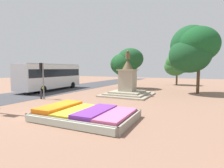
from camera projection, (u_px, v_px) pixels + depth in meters
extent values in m
plane|color=#8C6651|center=(65.00, 113.00, 11.35)|extent=(93.27, 93.27, 0.00)
cube|color=#38281C|center=(86.00, 116.00, 10.00)|extent=(5.46, 3.51, 0.38)
cube|color=gray|center=(66.00, 124.00, 8.45)|extent=(5.55, 0.29, 0.42)
cube|color=gray|center=(100.00, 109.00, 11.56)|extent=(5.55, 0.29, 0.42)
cube|color=gray|center=(50.00, 110.00, 11.13)|extent=(0.22, 3.53, 0.42)
cube|color=gray|center=(131.00, 121.00, 8.88)|extent=(0.22, 3.53, 0.42)
cube|color=orange|center=(59.00, 107.00, 10.77)|extent=(1.39, 3.17, 0.28)
cube|color=yellow|center=(77.00, 110.00, 10.25)|extent=(1.39, 3.17, 0.12)
cube|color=#72339E|center=(96.00, 111.00, 9.71)|extent=(1.39, 3.17, 0.23)
cube|color=#D86699|center=(117.00, 115.00, 9.18)|extent=(1.39, 3.17, 0.16)
cube|color=#B2BCAD|center=(66.00, 124.00, 8.40)|extent=(5.27, 0.38, 0.34)
cube|color=gray|center=(127.00, 95.00, 18.81)|extent=(4.94, 4.94, 0.16)
cube|color=#9D937F|center=(127.00, 93.00, 18.79)|extent=(4.07, 4.07, 0.16)
cube|color=#9D937F|center=(127.00, 92.00, 18.78)|extent=(3.21, 3.21, 0.16)
cube|color=#9E937F|center=(128.00, 81.00, 18.68)|extent=(1.55, 1.55, 2.20)
cube|color=#9E937F|center=(128.00, 70.00, 18.57)|extent=(1.83, 1.83, 0.12)
cone|color=brown|center=(128.00, 64.00, 18.52)|extent=(1.16, 1.16, 1.09)
cylinder|color=brown|center=(128.00, 56.00, 18.45)|extent=(0.50, 0.50, 0.64)
sphere|color=brown|center=(128.00, 52.00, 18.41)|extent=(0.28, 0.28, 0.28)
cylinder|color=brown|center=(127.00, 55.00, 18.73)|extent=(0.42, 0.47, 0.44)
cylinder|color=slate|center=(43.00, 81.00, 16.49)|extent=(0.12, 0.12, 3.41)
cube|color=black|center=(41.00, 67.00, 16.46)|extent=(0.24, 0.28, 0.80)
cylinder|color=#4B0808|center=(40.00, 64.00, 16.50)|extent=(0.03, 0.14, 0.14)
cylinder|color=#543E08|center=(40.00, 67.00, 16.52)|extent=(0.03, 0.14, 0.14)
cylinder|color=green|center=(40.00, 70.00, 16.55)|extent=(0.03, 0.14, 0.14)
cube|color=gold|center=(43.00, 88.00, 16.59)|extent=(0.10, 0.16, 0.20)
cube|color=silver|center=(51.00, 76.00, 23.22)|extent=(3.25, 9.95, 3.03)
cube|color=black|center=(51.00, 73.00, 23.18)|extent=(3.25, 9.66, 0.97)
cube|color=#AFAFB3|center=(50.00, 64.00, 23.08)|extent=(3.19, 9.75, 0.10)
cylinder|color=black|center=(60.00, 84.00, 26.72)|extent=(0.34, 0.92, 0.90)
cylinder|color=black|center=(72.00, 85.00, 25.84)|extent=(0.34, 0.92, 0.90)
cylinder|color=black|center=(28.00, 89.00, 21.31)|extent=(0.34, 0.92, 0.90)
cylinder|color=black|center=(43.00, 89.00, 20.42)|extent=(0.34, 0.92, 0.90)
cylinder|color=#2D2D33|center=(41.00, 95.00, 16.54)|extent=(0.16, 0.16, 0.71)
sphere|color=#2D2D33|center=(41.00, 91.00, 16.50)|extent=(0.18, 0.18, 0.18)
cylinder|color=#4C3823|center=(198.00, 80.00, 20.01)|extent=(0.34, 0.34, 3.14)
ellipsoid|color=#174F24|center=(196.00, 45.00, 19.67)|extent=(4.84, 5.07, 4.07)
ellipsoid|color=#194925|center=(190.00, 55.00, 19.54)|extent=(4.51, 4.10, 3.97)
ellipsoid|color=#184A26|center=(191.00, 45.00, 19.96)|extent=(4.53, 4.28, 4.47)
cylinder|color=brown|center=(177.00, 79.00, 30.84)|extent=(0.31, 0.31, 2.26)
ellipsoid|color=#2F682F|center=(174.00, 62.00, 30.16)|extent=(2.75, 2.44, 2.60)
ellipsoid|color=#2F6933|center=(175.00, 66.00, 30.67)|extent=(3.75, 3.40, 3.31)
ellipsoid|color=#2C6E33|center=(181.00, 66.00, 30.16)|extent=(3.15, 3.30, 2.56)
cylinder|color=brown|center=(127.00, 80.00, 25.82)|extent=(0.56, 0.56, 2.31)
ellipsoid|color=#1C4C27|center=(130.00, 59.00, 25.04)|extent=(3.67, 4.02, 3.06)
ellipsoid|color=#1B4E25|center=(125.00, 65.00, 24.93)|extent=(3.71, 3.84, 3.36)
ellipsoid|color=#174A21|center=(124.00, 64.00, 25.27)|extent=(3.94, 4.17, 3.22)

